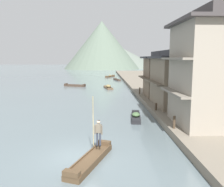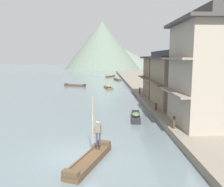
# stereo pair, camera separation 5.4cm
# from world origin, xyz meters

# --- Properties ---
(ground_plane) EXTENTS (400.00, 400.00, 0.00)m
(ground_plane) POSITION_xyz_m (0.00, 0.00, 0.00)
(ground_plane) COLOR slate
(riverbank_right) EXTENTS (18.00, 110.00, 0.55)m
(riverbank_right) POSITION_xyz_m (15.44, 30.00, 0.28)
(riverbank_right) COLOR slate
(riverbank_right) RESTS_ON ground
(boat_foreground_poled) EXTENTS (2.51, 4.62, 0.56)m
(boat_foreground_poled) POSITION_xyz_m (0.76, -0.94, 0.18)
(boat_foreground_poled) COLOR brown
(boat_foreground_poled) RESTS_ON ground
(boatman_person) EXTENTS (0.57, 0.30, 3.04)m
(boatman_person) POSITION_xyz_m (1.18, 0.19, 1.57)
(boatman_person) COLOR black
(boatman_person) RESTS_ON boat_foreground_poled
(boat_moored_nearest) EXTENTS (4.59, 2.63, 0.53)m
(boat_moored_nearest) POSITION_xyz_m (-4.51, 35.16, 0.18)
(boat_moored_nearest) COLOR #423328
(boat_moored_nearest) RESTS_ON ground
(boat_moored_second) EXTENTS (1.22, 3.63, 0.70)m
(boat_moored_second) POSITION_xyz_m (4.54, 8.34, 0.26)
(boat_moored_second) COLOR #232326
(boat_moored_second) RESTS_ON ground
(boat_moored_third) EXTENTS (1.86, 4.42, 0.73)m
(boat_moored_third) POSITION_xyz_m (2.33, 31.61, 0.26)
(boat_moored_third) COLOR brown
(boat_moored_third) RESTS_ON ground
(boat_moored_far) EXTENTS (1.84, 4.56, 0.41)m
(boat_moored_far) POSITION_xyz_m (4.95, 48.29, 0.14)
(boat_moored_far) COLOR #423328
(boat_moored_far) RESTS_ON ground
(boat_midriver_drifting) EXTENTS (3.14, 4.95, 0.69)m
(boat_midriver_drifting) POSITION_xyz_m (3.37, 59.02, 0.23)
(boat_midriver_drifting) COLOR brown
(boat_midriver_drifting) RESTS_ON ground
(house_waterfront_nearest) EXTENTS (5.54, 6.61, 8.74)m
(house_waterfront_nearest) POSITION_xyz_m (9.49, 4.65, 4.86)
(house_waterfront_nearest) COLOR gray
(house_waterfront_nearest) RESTS_ON riverbank_right
(house_waterfront_second) EXTENTS (7.11, 7.97, 6.14)m
(house_waterfront_second) POSITION_xyz_m (10.28, 12.54, 3.55)
(house_waterfront_second) COLOR #7F705B
(house_waterfront_second) RESTS_ON riverbank_right
(house_waterfront_tall) EXTENTS (7.02, 5.59, 6.14)m
(house_waterfront_tall) POSITION_xyz_m (10.23, 18.90, 3.57)
(house_waterfront_tall) COLOR #75604C
(house_waterfront_tall) RESTS_ON riverbank_right
(mooring_post_dock_near) EXTENTS (0.20, 0.20, 0.95)m
(mooring_post_dock_near) POSITION_xyz_m (6.79, 3.62, 1.03)
(mooring_post_dock_near) COLOR #473828
(mooring_post_dock_near) RESTS_ON riverbank_right
(mooring_post_dock_mid) EXTENTS (0.20, 0.20, 0.73)m
(mooring_post_dock_mid) POSITION_xyz_m (6.79, 9.85, 0.92)
(mooring_post_dock_mid) COLOR #473828
(mooring_post_dock_mid) RESTS_ON riverbank_right
(mooring_post_dock_far) EXTENTS (0.20, 0.20, 0.93)m
(mooring_post_dock_far) POSITION_xyz_m (6.79, 20.95, 1.02)
(mooring_post_dock_far) COLOR #473828
(mooring_post_dock_far) RESTS_ON riverbank_right
(hill_far_west) EXTENTS (46.59, 46.59, 12.02)m
(hill_far_west) POSITION_xyz_m (12.48, 134.38, 6.01)
(hill_far_west) COLOR slate
(hill_far_west) RESTS_ON ground
(hill_far_centre) EXTENTS (41.07, 41.07, 25.47)m
(hill_far_centre) POSITION_xyz_m (0.40, 117.63, 12.73)
(hill_far_centre) COLOR #5B6B5B
(hill_far_centre) RESTS_ON ground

